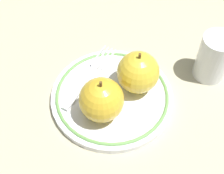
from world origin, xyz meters
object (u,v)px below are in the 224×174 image
at_px(drinking_glass, 214,57).
at_px(apple_second_whole, 101,100).
at_px(fork, 88,78).
at_px(plate, 112,96).
at_px(apple_red_whole, 138,72).

bearing_deg(drinking_glass, apple_second_whole, 138.97).
relative_size(fork, drinking_glass, 1.81).
relative_size(plate, apple_red_whole, 2.63).
bearing_deg(apple_red_whole, apple_second_whole, 156.00).
xyz_separation_m(plate, apple_second_whole, (-0.04, 0.00, 0.04)).
distance_m(apple_red_whole, apple_second_whole, 0.09).
distance_m(apple_second_whole, fork, 0.09).
relative_size(apple_red_whole, fork, 0.50).
relative_size(plate, apple_second_whole, 2.63).
bearing_deg(apple_red_whole, fork, 103.18).
bearing_deg(fork, plate, -99.14).
height_order(apple_red_whole, drinking_glass, apple_red_whole).
relative_size(apple_second_whole, fork, 0.50).
relative_size(plate, drinking_glass, 2.38).
height_order(apple_red_whole, apple_second_whole, same).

